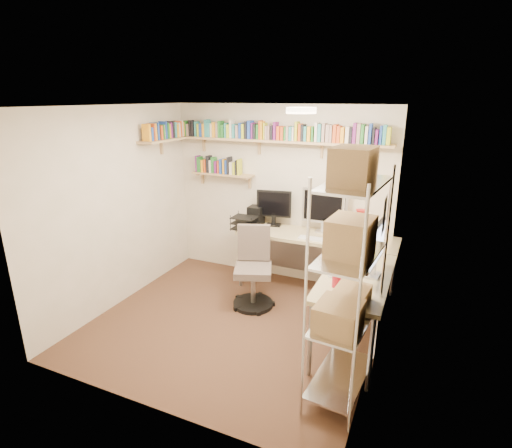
{
  "coord_description": "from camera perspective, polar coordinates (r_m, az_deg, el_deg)",
  "views": [
    {
      "loc": [
        1.94,
        -3.72,
        2.59
      ],
      "look_at": [
        0.06,
        0.55,
        1.1
      ],
      "focal_mm": 28.0,
      "sensor_mm": 36.0,
      "label": 1
    }
  ],
  "objects": [
    {
      "name": "wall_shelves",
      "position": [
        5.57,
        -1.33,
        11.96
      ],
      "size": [
        3.12,
        1.09,
        0.79
      ],
      "color": "tan",
      "rests_on": "ground"
    },
    {
      "name": "office_chair",
      "position": [
        5.15,
        -0.38,
        -6.99
      ],
      "size": [
        0.59,
        0.6,
        1.04
      ],
      "rotation": [
        0.0,
        0.0,
        0.37
      ],
      "color": "black",
      "rests_on": "ground"
    },
    {
      "name": "wire_rack",
      "position": [
        3.35,
        13.0,
        -5.11
      ],
      "size": [
        0.51,
        0.92,
        2.24
      ],
      "rotation": [
        0.0,
        0.0,
        -0.09
      ],
      "color": "silver",
      "rests_on": "ground"
    },
    {
      "name": "ground",
      "position": [
        4.93,
        -3.29,
        -13.95
      ],
      "size": [
        3.2,
        3.2,
        0.0
      ],
      "primitive_type": "plane",
      "color": "#41261C",
      "rests_on": "ground"
    },
    {
      "name": "room_shell",
      "position": [
        4.32,
        -3.59,
        3.78
      ],
      "size": [
        3.24,
        3.04,
        2.52
      ],
      "color": "beige",
      "rests_on": "ground"
    },
    {
      "name": "corner_desk",
      "position": [
        5.14,
        8.35,
        -2.65
      ],
      "size": [
        2.2,
        2.14,
        1.43
      ],
      "color": "tan",
      "rests_on": "ground"
    }
  ]
}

